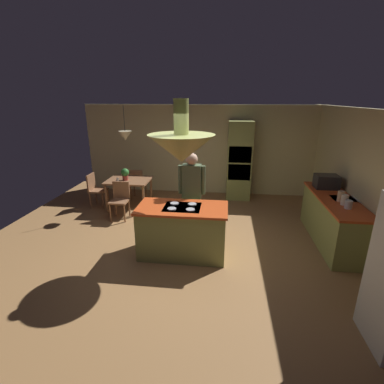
% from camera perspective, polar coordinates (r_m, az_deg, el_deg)
% --- Properties ---
extents(ground, '(8.16, 8.16, 0.00)m').
position_cam_1_polar(ground, '(5.51, -1.56, -11.20)').
color(ground, '#9E7042').
extents(wall_back, '(6.80, 0.10, 2.55)m').
position_cam_1_polar(wall_back, '(8.34, 1.84, 8.46)').
color(wall_back, beige).
rests_on(wall_back, ground).
extents(wall_right, '(0.10, 7.20, 2.55)m').
position_cam_1_polar(wall_right, '(5.91, 31.98, 1.37)').
color(wall_right, beige).
rests_on(wall_right, ground).
extents(kitchen_island, '(1.58, 0.83, 0.94)m').
position_cam_1_polar(kitchen_island, '(5.12, -1.93, -7.78)').
color(kitchen_island, '#8C934C').
rests_on(kitchen_island, ground).
extents(counter_run_right, '(0.73, 2.18, 0.92)m').
position_cam_1_polar(counter_run_right, '(6.17, 26.55, -5.05)').
color(counter_run_right, '#8C934C').
rests_on(counter_run_right, ground).
extents(oven_tower, '(0.66, 0.62, 2.15)m').
position_cam_1_polar(oven_tower, '(7.96, 9.52, 6.25)').
color(oven_tower, '#8C934C').
rests_on(oven_tower, ground).
extents(dining_table, '(1.07, 0.85, 0.76)m').
position_cam_1_polar(dining_table, '(7.36, -12.62, 1.68)').
color(dining_table, '#8C5C3C').
rests_on(dining_table, ground).
extents(person_at_island, '(0.53, 0.23, 1.74)m').
position_cam_1_polar(person_at_island, '(5.53, -0.05, 0.33)').
color(person_at_island, tan).
rests_on(person_at_island, ground).
extents(range_hood, '(1.10, 1.10, 1.00)m').
position_cam_1_polar(range_hood, '(4.65, -2.13, 9.12)').
color(range_hood, '#8C934C').
extents(pendant_light_over_table, '(0.32, 0.32, 0.82)m').
position_cam_1_polar(pendant_light_over_table, '(7.11, -13.31, 11.01)').
color(pendant_light_over_table, beige).
extents(chair_facing_island, '(0.40, 0.40, 0.87)m').
position_cam_1_polar(chair_facing_island, '(6.83, -14.28, -1.11)').
color(chair_facing_island, '#8C5C3C').
rests_on(chair_facing_island, ground).
extents(chair_by_back_wall, '(0.40, 0.40, 0.87)m').
position_cam_1_polar(chair_by_back_wall, '(7.99, -11.05, 1.98)').
color(chair_by_back_wall, '#8C5C3C').
rests_on(chair_by_back_wall, ground).
extents(chair_at_corner, '(0.40, 0.40, 0.87)m').
position_cam_1_polar(chair_at_corner, '(7.75, -18.93, 0.78)').
color(chair_at_corner, '#8C5C3C').
rests_on(chair_at_corner, ground).
extents(potted_plant_on_table, '(0.20, 0.20, 0.30)m').
position_cam_1_polar(potted_plant_on_table, '(7.26, -13.36, 3.63)').
color(potted_plant_on_table, '#99382D').
rests_on(potted_plant_on_table, dining_table).
extents(cup_on_table, '(0.07, 0.07, 0.09)m').
position_cam_1_polar(cup_on_table, '(7.20, -14.75, 2.37)').
color(cup_on_table, white).
rests_on(cup_on_table, dining_table).
extents(canister_flour, '(0.12, 0.12, 0.15)m').
position_cam_1_polar(canister_flour, '(5.53, 29.03, -2.23)').
color(canister_flour, silver).
rests_on(canister_flour, counter_run_right).
extents(canister_sugar, '(0.12, 0.12, 0.19)m').
position_cam_1_polar(canister_sugar, '(5.68, 28.42, -1.40)').
color(canister_sugar, silver).
rests_on(canister_sugar, counter_run_right).
extents(canister_tea, '(0.12, 0.12, 0.20)m').
position_cam_1_polar(canister_tea, '(5.84, 27.82, -0.77)').
color(canister_tea, '#E0B78C').
rests_on(canister_tea, counter_run_right).
extents(microwave_on_counter, '(0.46, 0.36, 0.28)m').
position_cam_1_polar(microwave_on_counter, '(6.56, 25.50, 1.92)').
color(microwave_on_counter, '#232326').
rests_on(microwave_on_counter, counter_run_right).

